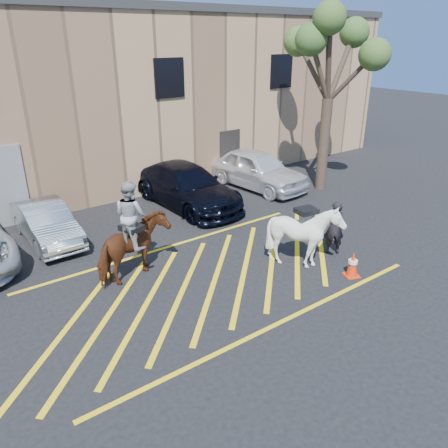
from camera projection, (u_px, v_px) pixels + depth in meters
ground at (209, 275)px, 12.13m from camera, size 90.00×90.00×0.00m
car_silver_sedan at (46, 223)px, 13.93m from camera, size 1.37×3.81×1.25m
car_blue_suv at (187, 186)px, 16.87m from camera, size 2.39×5.45×1.56m
car_white_suv at (257, 169)px, 18.88m from camera, size 2.39×4.97×1.64m
handler at (334, 228)px, 13.05m from camera, size 0.73×0.69×1.68m
warehouse at (56, 96)px, 19.54m from camera, size 32.42×10.20×7.30m
hatching_zone at (215, 279)px, 11.91m from camera, size 12.60×5.12×0.01m
mounted_bay at (133, 241)px, 11.57m from camera, size 2.28×1.53×2.76m
saddled_white at (304, 235)px, 12.26m from camera, size 1.81×1.96×1.91m
traffic_cone at (353, 264)px, 11.94m from camera, size 0.49×0.49×0.73m
tree at (332, 48)px, 16.80m from camera, size 3.99×4.37×7.31m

